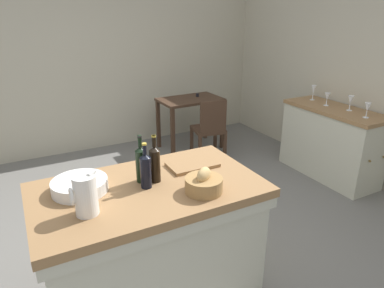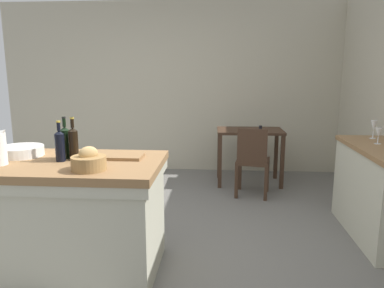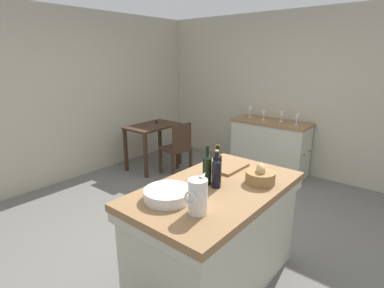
% 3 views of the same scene
% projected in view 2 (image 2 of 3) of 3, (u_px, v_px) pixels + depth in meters
% --- Properties ---
extents(ground_plane, '(6.76, 6.76, 0.00)m').
position_uv_depth(ground_plane, '(140.00, 239.00, 3.52)').
color(ground_plane, '#66635E').
extents(wall_back, '(5.32, 0.12, 2.60)m').
position_uv_depth(wall_back, '(173.00, 88.00, 5.81)').
color(wall_back, '#B2AA93').
rests_on(wall_back, ground).
extents(island_table, '(1.49, 0.87, 0.90)m').
position_uv_depth(island_table, '(67.00, 212.00, 2.90)').
color(island_table, olive).
rests_on(island_table, ground).
extents(side_cabinet, '(0.52, 1.27, 0.88)m').
position_uv_depth(side_cabinet, '(380.00, 192.00, 3.49)').
color(side_cabinet, olive).
rests_on(side_cabinet, ground).
extents(writing_desk, '(0.91, 0.58, 0.82)m').
position_uv_depth(writing_desk, '(250.00, 139.00, 5.15)').
color(writing_desk, '#3D281C').
rests_on(writing_desk, ground).
extents(wooden_chair, '(0.46, 0.46, 0.89)m').
position_uv_depth(wooden_chair, '(253.00, 160.00, 4.62)').
color(wooden_chair, '#3D281C').
rests_on(wooden_chair, ground).
extents(wash_bowl, '(0.35, 0.35, 0.08)m').
position_uv_depth(wash_bowl, '(21.00, 151.00, 2.98)').
color(wash_bowl, silver).
rests_on(wash_bowl, island_table).
extents(bread_basket, '(0.24, 0.24, 0.17)m').
position_uv_depth(bread_basket, '(89.00, 162.00, 2.55)').
color(bread_basket, olive).
rests_on(bread_basket, island_table).
extents(cutting_board, '(0.36, 0.22, 0.02)m').
position_uv_depth(cutting_board, '(120.00, 156.00, 2.92)').
color(cutting_board, olive).
rests_on(cutting_board, island_table).
extents(wine_bottle_dark, '(0.07, 0.07, 0.33)m').
position_uv_depth(wine_bottle_dark, '(73.00, 143.00, 2.83)').
color(wine_bottle_dark, black).
rests_on(wine_bottle_dark, island_table).
extents(wine_bottle_amber, '(0.07, 0.07, 0.33)m').
position_uv_depth(wine_bottle_amber, '(65.00, 142.00, 2.88)').
color(wine_bottle_amber, black).
rests_on(wine_bottle_amber, island_table).
extents(wine_bottle_green, '(0.07, 0.07, 0.31)m').
position_uv_depth(wine_bottle_green, '(60.00, 145.00, 2.79)').
color(wine_bottle_green, black).
rests_on(wine_bottle_green, island_table).
extents(wine_glass_middle, '(0.07, 0.07, 0.15)m').
position_uv_depth(wine_glass_middle, '(379.00, 133.00, 3.53)').
color(wine_glass_middle, white).
rests_on(wine_glass_middle, side_cabinet).
extents(wine_glass_right, '(0.07, 0.07, 0.19)m').
position_uv_depth(wine_glass_right, '(374.00, 126.00, 3.80)').
color(wine_glass_right, white).
rests_on(wine_glass_right, side_cabinet).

